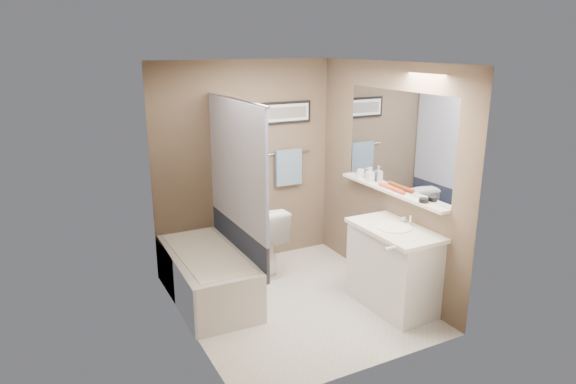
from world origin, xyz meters
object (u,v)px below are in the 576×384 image
bathtub (207,275)px  toilet (258,238)px  glass_jar (361,174)px  vanity (393,269)px  hair_brush_front (397,190)px  hair_brush_back (387,186)px  soap_bottle (370,174)px  candle_bowl_near (424,200)px

bathtub → toilet: (0.74, 0.37, 0.15)m
glass_jar → vanity: bearing=-102.0°
hair_brush_front → hair_brush_back: (0.00, 0.17, 0.00)m
hair_brush_back → glass_jar: 0.47m
bathtub → soap_bottle: soap_bottle is taller
bathtub → glass_jar: 2.01m
toilet → candle_bowl_near: candle_bowl_near is taller
glass_jar → soap_bottle: bearing=-90.0°
toilet → vanity: (0.86, -1.40, 0.00)m
bathtub → hair_brush_back: 2.09m
hair_brush_front → glass_jar: glass_jar is taller
bathtub → hair_brush_front: size_ratio=6.82×
vanity → hair_brush_front: hair_brush_front is taller
vanity → soap_bottle: 1.08m
candle_bowl_near → vanity: bearing=140.0°
hair_brush_back → soap_bottle: bearing=90.0°
toilet → hair_brush_back: 1.62m
vanity → soap_bottle: soap_bottle is taller
vanity → hair_brush_back: size_ratio=4.09×
bathtub → vanity: vanity is taller
hair_brush_front → soap_bottle: (0.00, 0.47, 0.06)m
hair_brush_front → soap_bottle: size_ratio=1.34×
candle_bowl_near → hair_brush_front: size_ratio=0.41×
toilet → glass_jar: size_ratio=7.98×
candle_bowl_near → glass_jar: bearing=90.0°
vanity → candle_bowl_near: size_ratio=10.00×
bathtub → candle_bowl_near: 2.31m
glass_jar → bathtub: bearing=175.2°
vanity → hair_brush_back: bearing=63.0°
toilet → glass_jar: (1.04, -0.52, 0.77)m
bathtub → toilet: toilet is taller
bathtub → soap_bottle: size_ratio=9.17×
candle_bowl_near → glass_jar: (0.00, 1.03, 0.03)m
candle_bowl_near → hair_brush_back: hair_brush_back is taller
soap_bottle → toilet: bearing=146.2°
hair_brush_front → soap_bottle: bearing=90.0°
glass_jar → candle_bowl_near: bearing=-90.0°
soap_bottle → bathtub: bearing=169.8°
hair_brush_front → vanity: bearing=-128.2°
hair_brush_back → glass_jar: glass_jar is taller
toilet → vanity: size_ratio=0.89×
bathtub → candle_bowl_near: bearing=-31.7°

